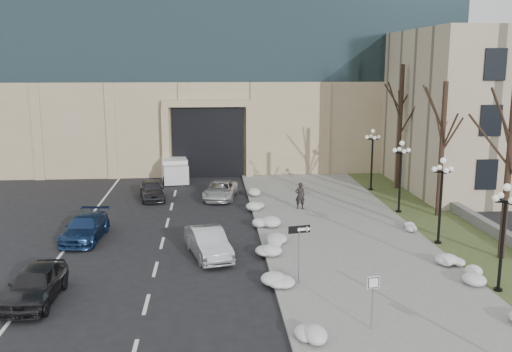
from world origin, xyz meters
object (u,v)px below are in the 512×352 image
(car_b, at_px, (208,243))
(car_c, at_px, (85,228))
(lamppost_a, at_px, (504,223))
(box_truck, at_px, (174,169))
(lamppost_b, at_px, (441,189))
(lamppost_c, at_px, (401,167))
(pedestrian, at_px, (300,196))
(car_d, at_px, (220,190))
(keep_sign, at_px, (373,291))
(one_way_sign, at_px, (303,236))
(lamppost_d, at_px, (372,151))
(car_e, at_px, (152,190))
(car_a, at_px, (36,284))

(car_b, relative_size, car_c, 0.94)
(lamppost_a, bearing_deg, car_c, 154.79)
(box_truck, xyz_separation_m, lamppost_b, (15.16, -18.81, 2.18))
(car_c, bearing_deg, lamppost_c, 16.03)
(pedestrian, xyz_separation_m, lamppost_b, (6.27, -7.77, 2.07))
(car_d, bearing_deg, lamppost_b, -35.25)
(box_truck, height_order, keep_sign, keep_sign)
(keep_sign, relative_size, lamppost_c, 0.45)
(pedestrian, bearing_deg, one_way_sign, 84.44)
(lamppost_d, bearing_deg, car_c, -151.10)
(lamppost_c, bearing_deg, lamppost_b, -90.00)
(car_d, distance_m, one_way_sign, 16.95)
(car_b, height_order, lamppost_c, lamppost_c)
(car_d, relative_size, lamppost_c, 0.95)
(lamppost_b, distance_m, lamppost_c, 6.50)
(car_e, xyz_separation_m, one_way_sign, (8.11, -16.83, 1.58))
(lamppost_b, bearing_deg, lamppost_c, 90.00)
(one_way_sign, height_order, lamppost_d, lamppost_d)
(pedestrian, height_order, one_way_sign, one_way_sign)
(car_c, relative_size, lamppost_b, 0.98)
(car_b, distance_m, car_d, 12.44)
(car_e, height_order, lamppost_c, lamppost_c)
(car_c, height_order, box_truck, box_truck)
(pedestrian, distance_m, keep_sign, 17.37)
(pedestrian, height_order, lamppost_a, lamppost_a)
(car_d, xyz_separation_m, keep_sign, (5.06, -21.08, 0.94))
(car_e, distance_m, lamppost_a, 24.60)
(car_c, xyz_separation_m, car_e, (2.76, 9.29, 0.01))
(car_d, distance_m, keep_sign, 21.69)
(lamppost_c, bearing_deg, car_a, -147.36)
(box_truck, xyz_separation_m, one_way_sign, (6.97, -23.88, 1.38))
(pedestrian, bearing_deg, lamppost_a, 116.67)
(pedestrian, bearing_deg, lamppost_d, -137.20)
(keep_sign, relative_size, lamppost_d, 0.45)
(car_d, height_order, lamppost_c, lamppost_c)
(car_c, bearing_deg, lamppost_b, -3.29)
(car_c, distance_m, lamppost_b, 19.37)
(lamppost_c, distance_m, lamppost_d, 6.50)
(car_d, relative_size, car_e, 1.11)
(one_way_sign, height_order, lamppost_a, lamppost_a)
(car_d, bearing_deg, car_e, -173.42)
(car_a, xyz_separation_m, car_d, (7.87, 17.34, -0.13))
(keep_sign, bearing_deg, car_b, 118.37)
(one_way_sign, bearing_deg, box_truck, 95.07)
(car_e, bearing_deg, car_c, -115.85)
(car_b, xyz_separation_m, keep_sign, (5.91, -8.66, 0.84))
(car_d, relative_size, lamppost_d, 0.95)
(car_d, xyz_separation_m, pedestrian, (5.16, -3.72, 0.38))
(car_b, height_order, car_e, car_b)
(lamppost_d, bearing_deg, keep_sign, -105.76)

